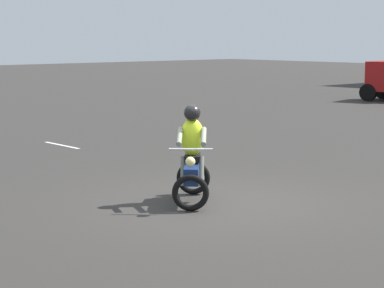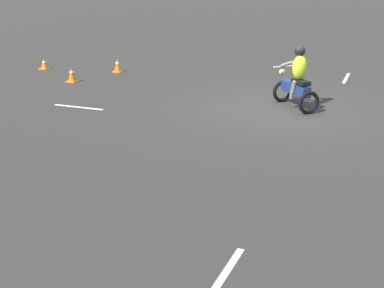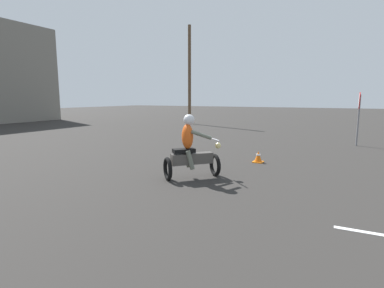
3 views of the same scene
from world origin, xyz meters
The scene contains 8 objects.
ground_plane centered at (0.00, 0.00, 0.00)m, with size 120.00×120.00×0.00m, color #2D2B28.
motorcycle_rider_foreground centered at (-0.29, -0.24, 0.73)m, with size 1.42×1.40×1.66m.
traffic_cone_near_left centered at (9.21, -1.69, 0.18)m, with size 0.32×0.32×0.37m.
traffic_cone_mid_center centered at (6.53, -2.32, 0.23)m, with size 0.32×0.32×0.47m.
traffic_cone_far_right centered at (7.02, -0.36, 0.22)m, with size 0.32×0.32×0.46m.
lane_stripe_e centered at (4.98, 2.10, 0.00)m, with size 0.10×1.48×0.01m, color silver.
lane_stripe_n centered at (-1.46, 7.93, 0.00)m, with size 0.10×1.39×0.01m, color silver.
lane_stripe_s centered at (-0.90, -4.60, 0.00)m, with size 0.10×1.67×0.01m, color silver.
Camera 2 is at (-3.51, 13.35, 3.77)m, focal length 50.00 mm.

